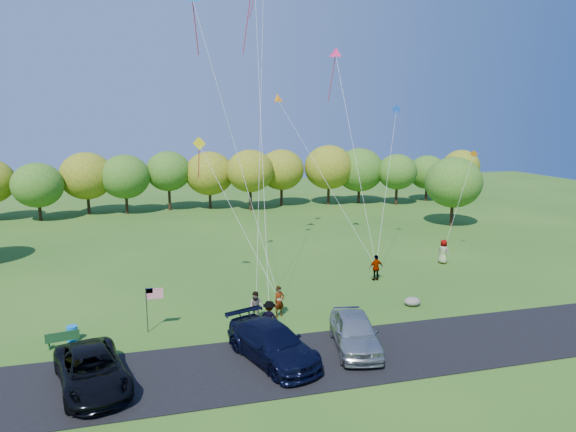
{
  "coord_description": "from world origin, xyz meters",
  "views": [
    {
      "loc": [
        -6.98,
        -25.87,
        11.48
      ],
      "look_at": [
        1.5,
        6.0,
        5.16
      ],
      "focal_mm": 32.0,
      "sensor_mm": 36.0,
      "label": 1
    }
  ],
  "objects_px": {
    "minivan_navy": "(273,343)",
    "minivan_silver": "(355,332)",
    "minivan_dark": "(92,370)",
    "trash_barrel": "(72,334)",
    "flyer_c": "(269,318)",
    "park_bench": "(63,339)",
    "flyer_d": "(376,268)",
    "flyer_e": "(443,252)",
    "flyer_b": "(256,306)",
    "flyer_a": "(279,301)"
  },
  "relations": [
    {
      "from": "flyer_a",
      "to": "minivan_silver",
      "type": "bearing_deg",
      "value": -83.57
    },
    {
      "from": "flyer_c",
      "to": "trash_barrel",
      "type": "bearing_deg",
      "value": 21.65
    },
    {
      "from": "trash_barrel",
      "to": "minivan_navy",
      "type": "bearing_deg",
      "value": -26.78
    },
    {
      "from": "trash_barrel",
      "to": "flyer_a",
      "type": "bearing_deg",
      "value": 2.79
    },
    {
      "from": "minivan_silver",
      "to": "flyer_e",
      "type": "distance_m",
      "value": 18.01
    },
    {
      "from": "minivan_navy",
      "to": "flyer_e",
      "type": "bearing_deg",
      "value": 17.56
    },
    {
      "from": "flyer_a",
      "to": "trash_barrel",
      "type": "bearing_deg",
      "value": 162.57
    },
    {
      "from": "flyer_c",
      "to": "park_bench",
      "type": "distance_m",
      "value": 10.54
    },
    {
      "from": "minivan_dark",
      "to": "park_bench",
      "type": "relative_size",
      "value": 3.53
    },
    {
      "from": "minivan_navy",
      "to": "park_bench",
      "type": "relative_size",
      "value": 3.66
    },
    {
      "from": "flyer_c",
      "to": "flyer_e",
      "type": "xyz_separation_m",
      "value": [
        16.5,
        9.84,
        0.03
      ]
    },
    {
      "from": "flyer_d",
      "to": "flyer_e",
      "type": "xyz_separation_m",
      "value": [
        7.03,
        2.65,
        0.04
      ]
    },
    {
      "from": "flyer_a",
      "to": "park_bench",
      "type": "bearing_deg",
      "value": 166.12
    },
    {
      "from": "flyer_a",
      "to": "flyer_c",
      "type": "relative_size",
      "value": 0.98
    },
    {
      "from": "minivan_silver",
      "to": "park_bench",
      "type": "bearing_deg",
      "value": 175.73
    },
    {
      "from": "flyer_e",
      "to": "flyer_b",
      "type": "bearing_deg",
      "value": 88.18
    },
    {
      "from": "minivan_dark",
      "to": "trash_barrel",
      "type": "bearing_deg",
      "value": 91.44
    },
    {
      "from": "minivan_navy",
      "to": "minivan_silver",
      "type": "xyz_separation_m",
      "value": [
        4.29,
        0.18,
        0.03
      ]
    },
    {
      "from": "minivan_silver",
      "to": "flyer_d",
      "type": "distance_m",
      "value": 11.57
    },
    {
      "from": "minivan_navy",
      "to": "flyer_c",
      "type": "distance_m",
      "value": 3.09
    },
    {
      "from": "flyer_e",
      "to": "minivan_dark",
      "type": "bearing_deg",
      "value": 91.21
    },
    {
      "from": "park_bench",
      "to": "flyer_a",
      "type": "bearing_deg",
      "value": -3.9
    },
    {
      "from": "minivan_dark",
      "to": "flyer_e",
      "type": "distance_m",
      "value": 28.45
    },
    {
      "from": "minivan_dark",
      "to": "minivan_silver",
      "type": "distance_m",
      "value": 12.37
    },
    {
      "from": "minivan_silver",
      "to": "flyer_b",
      "type": "bearing_deg",
      "value": 141.0
    },
    {
      "from": "minivan_navy",
      "to": "flyer_c",
      "type": "height_order",
      "value": "flyer_c"
    },
    {
      "from": "flyer_d",
      "to": "trash_barrel",
      "type": "xyz_separation_m",
      "value": [
        -19.62,
        -5.39,
        -0.52
      ]
    },
    {
      "from": "minivan_navy",
      "to": "flyer_b",
      "type": "xyz_separation_m",
      "value": [
        0.23,
        5.04,
        -0.04
      ]
    },
    {
      "from": "flyer_a",
      "to": "flyer_e",
      "type": "distance_m",
      "value": 17.1
    },
    {
      "from": "park_bench",
      "to": "minivan_silver",
      "type": "bearing_deg",
      "value": -25.68
    },
    {
      "from": "minivan_silver",
      "to": "flyer_c",
      "type": "distance_m",
      "value": 4.72
    },
    {
      "from": "flyer_d",
      "to": "flyer_e",
      "type": "relative_size",
      "value": 0.96
    },
    {
      "from": "flyer_e",
      "to": "trash_barrel",
      "type": "xyz_separation_m",
      "value": [
        -26.64,
        -8.04,
        -0.55
      ]
    },
    {
      "from": "minivan_silver",
      "to": "trash_barrel",
      "type": "distance_m",
      "value": 14.66
    },
    {
      "from": "park_bench",
      "to": "flyer_d",
      "type": "bearing_deg",
      "value": 6.82
    },
    {
      "from": "flyer_a",
      "to": "flyer_e",
      "type": "height_order",
      "value": "flyer_e"
    },
    {
      "from": "flyer_b",
      "to": "flyer_e",
      "type": "xyz_separation_m",
      "value": [
        16.82,
        7.84,
        0.09
      ]
    },
    {
      "from": "minivan_dark",
      "to": "flyer_b",
      "type": "distance_m",
      "value": 9.97
    },
    {
      "from": "flyer_c",
      "to": "minivan_silver",
      "type": "bearing_deg",
      "value": 174.24
    },
    {
      "from": "minivan_silver",
      "to": "flyer_c",
      "type": "height_order",
      "value": "flyer_c"
    },
    {
      "from": "flyer_c",
      "to": "park_bench",
      "type": "bearing_deg",
      "value": 25.93
    },
    {
      "from": "flyer_c",
      "to": "park_bench",
      "type": "height_order",
      "value": "flyer_c"
    },
    {
      "from": "minivan_navy",
      "to": "flyer_a",
      "type": "distance_m",
      "value": 5.64
    },
    {
      "from": "flyer_e",
      "to": "trash_barrel",
      "type": "bearing_deg",
      "value": 79.99
    },
    {
      "from": "flyer_b",
      "to": "park_bench",
      "type": "bearing_deg",
      "value": -147.83
    },
    {
      "from": "flyer_b",
      "to": "trash_barrel",
      "type": "distance_m",
      "value": 9.83
    },
    {
      "from": "minivan_navy",
      "to": "park_bench",
      "type": "bearing_deg",
      "value": 138.04
    },
    {
      "from": "park_bench",
      "to": "flyer_e",
      "type": "bearing_deg",
      "value": 7.78
    },
    {
      "from": "flyer_c",
      "to": "flyer_e",
      "type": "height_order",
      "value": "flyer_e"
    },
    {
      "from": "minivan_navy",
      "to": "park_bench",
      "type": "height_order",
      "value": "minivan_navy"
    }
  ]
}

